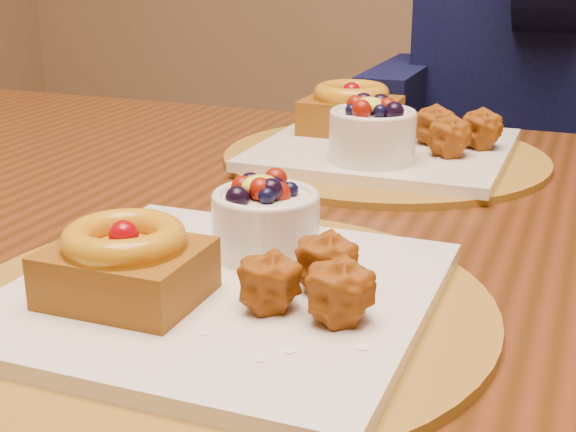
{
  "coord_description": "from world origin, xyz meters",
  "views": [
    {
      "loc": [
        0.22,
        -0.57,
        1.0
      ],
      "look_at": [
        0.02,
        -0.07,
        0.81
      ],
      "focal_mm": 50.0,
      "sensor_mm": 36.0,
      "label": 1
    }
  ],
  "objects_px": {
    "place_setting_near": "(222,281)",
    "place_setting_far": "(382,139)",
    "dining_table": "(323,292)",
    "diner": "(553,10)",
    "chair_far": "(495,190)"
  },
  "relations": [
    {
      "from": "place_setting_near",
      "to": "place_setting_far",
      "type": "bearing_deg",
      "value": 90.14
    },
    {
      "from": "chair_far",
      "to": "diner",
      "type": "distance_m",
      "value": 0.36
    },
    {
      "from": "dining_table",
      "to": "diner",
      "type": "distance_m",
      "value": 0.77
    },
    {
      "from": "place_setting_near",
      "to": "place_setting_far",
      "type": "relative_size",
      "value": 1.0
    },
    {
      "from": "place_setting_near",
      "to": "place_setting_far",
      "type": "distance_m",
      "value": 0.43
    },
    {
      "from": "place_setting_near",
      "to": "chair_far",
      "type": "height_order",
      "value": "chair_far"
    },
    {
      "from": "dining_table",
      "to": "chair_far",
      "type": "bearing_deg",
      "value": 85.33
    },
    {
      "from": "dining_table",
      "to": "place_setting_far",
      "type": "distance_m",
      "value": 0.24
    },
    {
      "from": "dining_table",
      "to": "place_setting_far",
      "type": "height_order",
      "value": "place_setting_far"
    },
    {
      "from": "place_setting_far",
      "to": "diner",
      "type": "relative_size",
      "value": 0.45
    },
    {
      "from": "place_setting_near",
      "to": "diner",
      "type": "distance_m",
      "value": 0.96
    },
    {
      "from": "place_setting_far",
      "to": "diner",
      "type": "height_order",
      "value": "diner"
    },
    {
      "from": "chair_far",
      "to": "dining_table",
      "type": "bearing_deg",
      "value": -69.81
    },
    {
      "from": "place_setting_near",
      "to": "place_setting_far",
      "type": "xyz_separation_m",
      "value": [
        -0.0,
        0.43,
        0.01
      ]
    },
    {
      "from": "chair_far",
      "to": "place_setting_far",
      "type": "bearing_deg",
      "value": -71.77
    }
  ]
}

